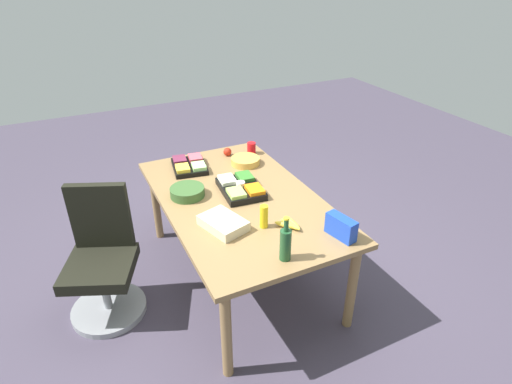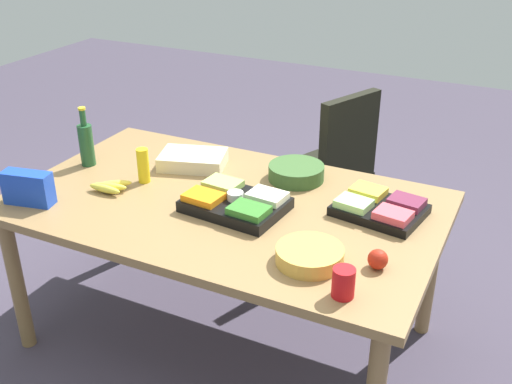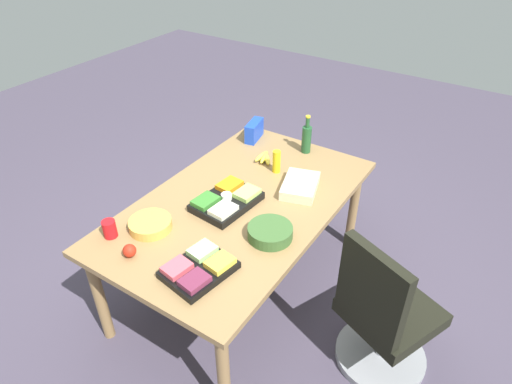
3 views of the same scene
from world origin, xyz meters
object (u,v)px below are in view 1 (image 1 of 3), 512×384
office_chair (103,268)px  chip_bag_blue (341,227)px  fruit_platter (189,165)px  red_solo_cup (251,148)px  apple_red (227,152)px  conference_table (239,206)px  veggie_tray (241,188)px  banana_bunch (290,224)px  sheet_cake (223,223)px  wine_bottle (285,243)px  salad_bowl (187,192)px  mustard_bottle (264,216)px  chip_bowl (245,161)px

office_chair → chip_bag_blue: (-0.87, -1.47, 0.46)m
fruit_platter → red_solo_cup: bearing=-85.5°
apple_red → conference_table: bearing=163.8°
veggie_tray → office_chair: bearing=89.0°
banana_bunch → sheet_cake: 0.46m
wine_bottle → red_solo_cup: size_ratio=2.76×
veggie_tray → chip_bag_blue: size_ratio=2.03×
salad_bowl → sheet_cake: 0.53m
mustard_bottle → sheet_cake: (0.12, 0.26, -0.05)m
salad_bowl → chip_bag_blue: chip_bag_blue is taller
conference_table → banana_bunch: size_ratio=10.89×
conference_table → chip_bowl: 0.61m
chip_bowl → red_solo_cup: (0.18, -0.15, 0.02)m
chip_bag_blue → fruit_platter: bearing=22.2°
apple_red → fruit_platter: bearing=104.9°
office_chair → red_solo_cup: office_chair is taller
sheet_cake → red_solo_cup: size_ratio=2.91×
banana_bunch → chip_bag_blue: 0.35m
banana_bunch → office_chair: bearing=62.7°
sheet_cake → banana_bunch: bearing=-115.8°
wine_bottle → fruit_platter: bearing=5.2°
office_chair → mustard_bottle: office_chair is taller
fruit_platter → conference_table: bearing=-164.1°
wine_bottle → chip_bag_blue: bearing=-84.4°
office_chair → veggie_tray: size_ratio=2.25×
wine_bottle → salad_bowl: bearing=16.5°
banana_bunch → apple_red: size_ratio=2.31×
apple_red → sheet_cake: bearing=155.9°
mustard_bottle → chip_bowl: 1.01m
fruit_platter → office_chair: bearing=122.1°
salad_bowl → red_solo_cup: red_solo_cup is taller
salad_bowl → wine_bottle: (-1.01, -0.30, 0.08)m
red_solo_cup → office_chair: bearing=111.8°
mustard_bottle → fruit_platter: (1.10, 0.18, -0.05)m
salad_bowl → sheet_cake: size_ratio=0.83×
red_solo_cup → banana_bunch: bearing=166.6°
office_chair → chip_bowl: office_chair is taller
mustard_bottle → veggie_tray: mustard_bottle is taller
banana_bunch → sheet_cake: size_ratio=0.55×
sheet_cake → red_solo_cup: red_solo_cup is taller
chip_bowl → fruit_platter: bearing=74.7°
salad_bowl → fruit_platter: size_ratio=0.67×
wine_bottle → apple_red: wine_bottle is taller
banana_bunch → apple_red: bearing=-3.3°
office_chair → banana_bunch: office_chair is taller
chip_bowl → red_solo_cup: bearing=-39.1°
conference_table → mustard_bottle: bearing=178.7°
banana_bunch → red_solo_cup: (1.23, -0.29, 0.03)m
mustard_bottle → red_solo_cup: size_ratio=1.53×
veggie_tray → chip_bowl: size_ratio=1.73×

